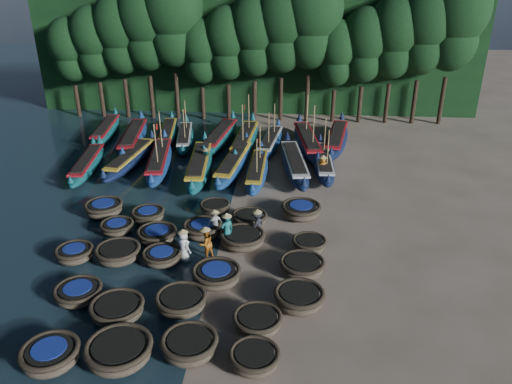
# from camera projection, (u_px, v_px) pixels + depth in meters

# --- Properties ---
(ground) EXTENTS (120.00, 120.00, 0.00)m
(ground) POSITION_uv_depth(u_px,v_px,m) (224.00, 229.00, 26.61)
(ground) COLOR gray
(ground) RESTS_ON ground
(foliage_wall) EXTENTS (40.00, 3.00, 10.00)m
(foliage_wall) POSITION_uv_depth(u_px,v_px,m) (256.00, 56.00, 45.68)
(foliage_wall) COLOR black
(foliage_wall) RESTS_ON ground
(coracle_1) EXTENTS (2.40, 2.40, 0.81)m
(coracle_1) POSITION_uv_depth(u_px,v_px,m) (51.00, 355.00, 17.54)
(coracle_1) COLOR brown
(coracle_1) RESTS_ON ground
(coracle_2) EXTENTS (2.66, 2.66, 0.83)m
(coracle_2) POSITION_uv_depth(u_px,v_px,m) (119.00, 351.00, 17.71)
(coracle_2) COLOR brown
(coracle_2) RESTS_ON ground
(coracle_3) EXTENTS (2.44, 2.44, 0.81)m
(coracle_3) POSITION_uv_depth(u_px,v_px,m) (190.00, 345.00, 18.00)
(coracle_3) COLOR brown
(coracle_3) RESTS_ON ground
(coracle_4) EXTENTS (1.87, 1.87, 0.71)m
(coracle_4) POSITION_uv_depth(u_px,v_px,m) (254.00, 358.00, 17.50)
(coracle_4) COLOR brown
(coracle_4) RESTS_ON ground
(coracle_5) EXTENTS (2.14, 2.14, 0.66)m
(coracle_5) POSITION_uv_depth(u_px,v_px,m) (78.00, 293.00, 20.97)
(coracle_5) COLOR brown
(coracle_5) RESTS_ON ground
(coracle_6) EXTENTS (2.67, 2.67, 0.72)m
(coracle_6) POSITION_uv_depth(u_px,v_px,m) (117.00, 309.00, 19.94)
(coracle_6) COLOR brown
(coracle_6) RESTS_ON ground
(coracle_7) EXTENTS (2.44, 2.44, 0.75)m
(coracle_7) POSITION_uv_depth(u_px,v_px,m) (181.00, 301.00, 20.36)
(coracle_7) COLOR brown
(coracle_7) RESTS_ON ground
(coracle_8) EXTENTS (1.97, 1.97, 0.70)m
(coracle_8) POSITION_uv_depth(u_px,v_px,m) (257.00, 321.00, 19.30)
(coracle_8) COLOR brown
(coracle_8) RESTS_ON ground
(coracle_9) EXTENTS (2.16, 2.16, 0.82)m
(coracle_9) POSITION_uv_depth(u_px,v_px,m) (299.00, 298.00, 20.49)
(coracle_9) COLOR brown
(coracle_9) RESTS_ON ground
(coracle_10) EXTENTS (1.81, 1.81, 0.72)m
(coracle_10) POSITION_uv_depth(u_px,v_px,m) (75.00, 253.00, 23.69)
(coracle_10) COLOR brown
(coracle_10) RESTS_ON ground
(coracle_11) EXTENTS (2.34, 2.34, 0.77)m
(coracle_11) POSITION_uv_depth(u_px,v_px,m) (118.00, 253.00, 23.68)
(coracle_11) COLOR brown
(coracle_11) RESTS_ON ground
(coracle_12) EXTENTS (2.15, 2.15, 0.64)m
(coracle_12) POSITION_uv_depth(u_px,v_px,m) (162.00, 256.00, 23.56)
(coracle_12) COLOR brown
(coracle_12) RESTS_ON ground
(coracle_13) EXTENTS (2.29, 2.29, 0.77)m
(coracle_13) POSITION_uv_depth(u_px,v_px,m) (217.00, 275.00, 22.04)
(coracle_13) COLOR brown
(coracle_13) RESTS_ON ground
(coracle_14) EXTENTS (2.48, 2.48, 0.69)m
(coracle_14) POSITION_uv_depth(u_px,v_px,m) (302.00, 266.00, 22.77)
(coracle_14) COLOR brown
(coracle_14) RESTS_ON ground
(coracle_15) EXTENTS (1.76, 1.76, 0.64)m
(coracle_15) POSITION_uv_depth(u_px,v_px,m) (117.00, 227.00, 26.12)
(coracle_15) COLOR brown
(coracle_15) RESTS_ON ground
(coracle_16) EXTENTS (2.27, 2.27, 0.69)m
(coracle_16) POSITION_uv_depth(u_px,v_px,m) (157.00, 234.00, 25.35)
(coracle_16) COLOR brown
(coracle_16) RESTS_ON ground
(coracle_17) EXTENTS (2.33, 2.33, 0.78)m
(coracle_17) POSITION_uv_depth(u_px,v_px,m) (203.00, 229.00, 25.74)
(coracle_17) COLOR brown
(coracle_17) RESTS_ON ground
(coracle_18) EXTENTS (2.40, 2.40, 0.80)m
(coracle_18) POSITION_uv_depth(u_px,v_px,m) (243.00, 239.00, 24.85)
(coracle_18) COLOR brown
(coracle_18) RESTS_ON ground
(coracle_19) EXTENTS (1.76, 1.76, 0.66)m
(coracle_19) POSITION_uv_depth(u_px,v_px,m) (309.00, 244.00, 24.54)
(coracle_19) COLOR brown
(coracle_19) RESTS_ON ground
(coracle_20) EXTENTS (2.26, 2.26, 0.81)m
(coracle_20) POSITION_uv_depth(u_px,v_px,m) (104.00, 208.00, 27.84)
(coracle_20) COLOR brown
(coracle_20) RESTS_ON ground
(coracle_21) EXTENTS (1.95, 1.95, 0.72)m
(coracle_21) POSITION_uv_depth(u_px,v_px,m) (148.00, 215.00, 27.24)
(coracle_21) COLOR brown
(coracle_21) RESTS_ON ground
(coracle_22) EXTENTS (2.11, 2.11, 0.69)m
(coracle_22) POSITION_uv_depth(u_px,v_px,m) (215.00, 208.00, 28.08)
(coracle_22) COLOR brown
(coracle_22) RESTS_ON ground
(coracle_23) EXTENTS (1.95, 1.95, 0.71)m
(coracle_23) POSITION_uv_depth(u_px,v_px,m) (249.00, 219.00, 26.85)
(coracle_23) COLOR brown
(coracle_23) RESTS_ON ground
(coracle_24) EXTENTS (2.55, 2.55, 0.83)m
(coracle_24) POSITION_uv_depth(u_px,v_px,m) (301.00, 210.00, 27.58)
(coracle_24) COLOR brown
(coracle_24) RESTS_ON ground
(long_boat_1) EXTENTS (2.24, 7.70, 1.36)m
(long_boat_1) POSITION_uv_depth(u_px,v_px,m) (87.00, 164.00, 33.66)
(long_boat_1) COLOR #0E4D53
(long_boat_1) RESTS_ON ground
(long_boat_2) EXTENTS (2.45, 8.16, 1.45)m
(long_boat_2) POSITION_uv_depth(u_px,v_px,m) (131.00, 159.00, 34.46)
(long_boat_2) COLOR #0F1B3A
(long_boat_2) RESTS_ON ground
(long_boat_3) EXTENTS (2.70, 8.64, 3.70)m
(long_boat_3) POSITION_uv_depth(u_px,v_px,m) (159.00, 161.00, 34.01)
(long_boat_3) COLOR navy
(long_boat_3) RESTS_ON ground
(long_boat_4) EXTENTS (2.25, 9.01, 1.59)m
(long_boat_4) POSITION_uv_depth(u_px,v_px,m) (199.00, 165.00, 33.22)
(long_boat_4) COLOR #0E4D53
(long_boat_4) RESTS_ON ground
(long_boat_5) EXTENTS (2.50, 8.52, 1.51)m
(long_boat_5) POSITION_uv_depth(u_px,v_px,m) (234.00, 164.00, 33.58)
(long_boat_5) COLOR navy
(long_boat_5) RESTS_ON ground
(long_boat_6) EXTENTS (1.43, 7.61, 3.23)m
(long_boat_6) POSITION_uv_depth(u_px,v_px,m) (257.00, 171.00, 32.63)
(long_boat_6) COLOR navy
(long_boat_6) RESTS_ON ground
(long_boat_7) EXTENTS (2.67, 8.64, 1.53)m
(long_boat_7) POSITION_uv_depth(u_px,v_px,m) (295.00, 164.00, 33.54)
(long_boat_7) COLOR #0F1B3A
(long_boat_7) RESTS_ON ground
(long_boat_8) EXTENTS (1.58, 7.91, 3.36)m
(long_boat_8) POSITION_uv_depth(u_px,v_px,m) (323.00, 163.00, 33.84)
(long_boat_8) COLOR #0F1B3A
(long_boat_8) RESTS_ON ground
(long_boat_9) EXTENTS (2.28, 7.99, 1.42)m
(long_boat_9) POSITION_uv_depth(u_px,v_px,m) (106.00, 130.00, 40.19)
(long_boat_9) COLOR #0E4D53
(long_boat_9) RESTS_ON ground
(long_boat_10) EXTENTS (2.79, 9.12, 1.62)m
(long_boat_10) POSITION_uv_depth(u_px,v_px,m) (133.00, 138.00, 38.22)
(long_boat_10) COLOR navy
(long_boat_10) RESTS_ON ground
(long_boat_11) EXTENTS (2.34, 7.55, 1.34)m
(long_boat_11) POSITION_uv_depth(u_px,v_px,m) (168.00, 133.00, 39.60)
(long_boat_11) COLOR #0E4D53
(long_boat_11) RESTS_ON ground
(long_boat_12) EXTENTS (2.40, 7.32, 3.15)m
(long_boat_12) POSITION_uv_depth(u_px,v_px,m) (185.00, 138.00, 38.67)
(long_boat_12) COLOR #0E4D53
(long_boat_12) RESTS_ON ground
(long_boat_13) EXTENTS (2.61, 8.75, 1.55)m
(long_boat_13) POSITION_uv_depth(u_px,v_px,m) (220.00, 137.00, 38.57)
(long_boat_13) COLOR #0E4D53
(long_boat_13) RESTS_ON ground
(long_boat_14) EXTENTS (2.11, 8.94, 3.80)m
(long_boat_14) POSITION_uv_depth(u_px,v_px,m) (245.00, 140.00, 37.87)
(long_boat_14) COLOR #0E4D53
(long_boat_14) RESTS_ON ground
(long_boat_15) EXTENTS (2.25, 7.51, 3.21)m
(long_boat_15) POSITION_uv_depth(u_px,v_px,m) (271.00, 142.00, 37.70)
(long_boat_15) COLOR navy
(long_boat_15) RESTS_ON ground
(long_boat_16) EXTENTS (2.80, 9.08, 3.89)m
(long_boat_16) POSITION_uv_depth(u_px,v_px,m) (307.00, 142.00, 37.45)
(long_boat_16) COLOR #0F1B3A
(long_boat_16) RESTS_ON ground
(long_boat_17) EXTENTS (2.98, 8.79, 1.57)m
(long_boat_17) POSITION_uv_depth(u_px,v_px,m) (337.00, 139.00, 38.10)
(long_boat_17) COLOR #0F1B3A
(long_boat_17) RESTS_ON ground
(fisherman_0) EXTENTS (0.94, 0.90, 1.82)m
(fisherman_0) POSITION_uv_depth(u_px,v_px,m) (184.00, 245.00, 23.52)
(fisherman_0) COLOR silver
(fisherman_0) RESTS_ON ground
(fisherman_1) EXTENTS (0.78, 0.72, 1.99)m
(fisherman_1) POSITION_uv_depth(u_px,v_px,m) (227.00, 229.00, 24.63)
(fisherman_1) COLOR #17605E
(fisherman_1) RESTS_ON ground
(fisherman_2) EXTENTS (0.98, 0.99, 1.81)m
(fisherman_2) POSITION_uv_depth(u_px,v_px,m) (206.00, 242.00, 23.75)
(fisherman_2) COLOR #BB6618
(fisherman_2) RESTS_ON ground
(fisherman_3) EXTENTS (0.97, 1.14, 1.73)m
(fisherman_3) POSITION_uv_depth(u_px,v_px,m) (257.00, 224.00, 25.53)
(fisherman_3) COLOR black
(fisherman_3) RESTS_ON ground
(fisherman_4) EXTENTS (0.91, 0.86, 1.71)m
(fisherman_4) POSITION_uv_depth(u_px,v_px,m) (215.00, 223.00, 25.53)
(fisherman_4) COLOR silver
(fisherman_4) RESTS_ON ground
(fisherman_5) EXTENTS (0.58, 1.43, 1.70)m
(fisherman_5) POSITION_uv_depth(u_px,v_px,m) (206.00, 159.00, 33.73)
(fisherman_5) COLOR #17605E
(fisherman_5) RESTS_ON ground
(fisherman_6) EXTENTS (0.81, 0.61, 1.71)m
(fisherman_6) POSITION_uv_depth(u_px,v_px,m) (323.00, 166.00, 32.47)
(fisherman_6) COLOR #BB6618
(fisherman_6) RESTS_ON ground
(tree_0) EXTENTS (3.68, 3.68, 8.68)m
(tree_0) POSITION_uv_depth(u_px,v_px,m) (69.00, 49.00, 43.18)
(tree_0) COLOR black
(tree_0) RESTS_ON ground
(tree_1) EXTENTS (4.09, 4.09, 9.65)m
(tree_1) POSITION_uv_depth(u_px,v_px,m) (94.00, 41.00, 42.74)
(tree_1) COLOR black
(tree_1) RESTS_ON ground
(tree_2) EXTENTS (4.51, 4.51, 10.63)m
(tree_2) POSITION_uv_depth(u_px,v_px,m) (120.00, 33.00, 42.30)
(tree_2) COLOR black
(tree_2) RESTS_ON ground
(tree_3) EXTENTS (4.92, 4.92, 11.60)m
(tree_3) POSITION_uv_depth(u_px,v_px,m) (145.00, 25.00, 41.86)
(tree_3) COLOR black
(tree_3) RESTS_ON ground
(tree_4) EXTENTS (5.34, 5.34, 12.58)m
(tree_4) POSITION_uv_depth(u_px,v_px,m) (172.00, 17.00, 41.41)
(tree_4) COLOR black
(tree_4) RESTS_ON ground
(tree_5) EXTENTS (3.68, 3.68, 8.68)m
(tree_5) POSITION_uv_depth(u_px,v_px,m) (201.00, 51.00, 42.41)
(tree_5) COLOR black
(tree_5) RESTS_ON ground
(tree_6) EXTENTS (4.09, 4.09, 9.65)m
(tree_6) POSITION_uv_depth(u_px,v_px,m) (227.00, 43.00, 41.97)
(tree_6) COLOR black
(tree_6) RESTS_ON ground
(tree_7) EXTENTS (4.51, 4.51, 10.63)m
(tree_7) POSITION_uv_depth(u_px,v_px,m) (254.00, 35.00, 41.53)
(tree_7) COLOR black
(tree_7) RESTS_ON ground
(tree_8) EXTENTS (4.92, 4.92, 11.60)m
(tree_8) POSITION_uv_depth(u_px,v_px,m) (282.00, 27.00, 41.08)
(tree_8) COLOR black
(tree_8) RESTS_ON ground
(tree_9) EXTENTS (5.34, 5.34, 12.58)m
(tree_9) POSITION_uv_depth(u_px,v_px,m) (311.00, 18.00, 40.64)
(tree_9) COLOR black
(tree_9) RESTS_ON ground
(tree_10) EXTENTS (3.68, 3.68, 8.68)m
(tree_10) POSITION_uv_depth(u_px,v_px,m) (337.00, 52.00, 41.64)
(tree_10) COLOR black
(tree_10) RESTS_ON ground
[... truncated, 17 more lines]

